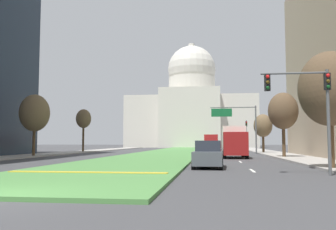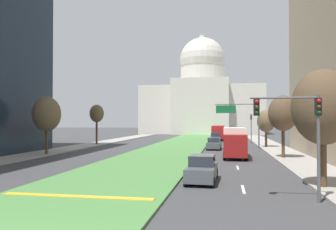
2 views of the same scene
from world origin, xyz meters
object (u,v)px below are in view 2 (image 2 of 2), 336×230
at_px(capitol_building, 202,98).
at_px(street_tree_left_mid, 47,114).
at_px(sedan_distant, 216,138).
at_px(overhead_guide_sign, 242,116).
at_px(traffic_light_near_right, 300,123).
at_px(box_truck_delivery, 235,142).
at_px(traffic_light_far_right, 251,124).
at_px(city_bus, 218,131).
at_px(street_tree_right_mid, 283,113).
at_px(sedan_lead_stopped, 202,169).
at_px(street_tree_right_near, 323,107).
at_px(street_tree_left_far, 97,114).
at_px(sedan_midblock, 214,144).
at_px(street_tree_right_far, 266,121).

height_order(capitol_building, street_tree_left_mid, capitol_building).
bearing_deg(sedan_distant, overhead_guide_sign, -73.28).
distance_m(traffic_light_near_right, box_truck_delivery, 19.27).
xyz_separation_m(traffic_light_far_right, overhead_guide_sign, (-2.14, -11.56, 1.36)).
height_order(sedan_distant, city_bus, city_bus).
distance_m(traffic_light_far_right, sedan_distant, 7.04).
bearing_deg(street_tree_right_mid, sedan_lead_stopped, -117.24).
distance_m(sedan_lead_stopped, sedan_distant, 40.15).
bearing_deg(street_tree_right_near, traffic_light_far_right, 91.65).
xyz_separation_m(box_truck_delivery, city_bus, (-2.44, 34.22, 0.09)).
distance_m(street_tree_left_far, sedan_midblock, 20.41).
xyz_separation_m(street_tree_right_near, city_bus, (-7.04, 49.78, -2.93)).
distance_m(traffic_light_near_right, sedan_midblock, 29.77).
xyz_separation_m(capitol_building, traffic_light_near_right, (10.87, -88.46, -7.46)).
distance_m(capitol_building, sedan_distant, 45.28).
distance_m(traffic_light_near_right, city_bus, 53.47).
relative_size(traffic_light_near_right, street_tree_right_far, 0.94).
bearing_deg(traffic_light_near_right, street_tree_left_mid, 142.85).
height_order(street_tree_right_near, sedan_midblock, street_tree_right_near).
bearing_deg(sedan_distant, street_tree_left_mid, -124.41).
relative_size(traffic_light_far_right, street_tree_right_far, 0.94).
distance_m(capitol_building, city_bus, 36.98).
xyz_separation_m(street_tree_right_far, city_bus, (-7.36, 19.70, -2.09)).
height_order(street_tree_left_far, box_truck_delivery, street_tree_left_far).
xyz_separation_m(street_tree_left_mid, street_tree_right_mid, (26.03, 0.92, 0.01)).
relative_size(traffic_light_near_right, street_tree_right_near, 0.75).
distance_m(sedan_midblock, box_truck_delivery, 10.54).
height_order(street_tree_right_near, street_tree_right_mid, street_tree_right_near).
height_order(traffic_light_far_right, box_truck_delivery, traffic_light_far_right).
height_order(traffic_light_near_right, street_tree_left_far, street_tree_left_far).
bearing_deg(overhead_guide_sign, street_tree_right_mid, -73.52).
bearing_deg(street_tree_right_mid, sedan_distant, 106.61).
xyz_separation_m(street_tree_left_far, street_tree_right_far, (26.68, -1.00, -1.22)).
relative_size(street_tree_left_mid, street_tree_left_far, 1.02).
bearing_deg(traffic_light_near_right, box_truck_delivery, 97.86).
bearing_deg(street_tree_right_near, street_tree_right_far, 89.39).
bearing_deg(traffic_light_far_right, street_tree_left_far, -162.10).
bearing_deg(box_truck_delivery, street_tree_left_mid, -177.31).
distance_m(street_tree_right_near, street_tree_left_mid, 29.54).
bearing_deg(traffic_light_near_right, street_tree_right_mid, 83.05).
xyz_separation_m(traffic_light_near_right, sedan_lead_stopped, (-5.06, 4.59, -3.00)).
relative_size(street_tree_left_far, street_tree_right_far, 1.20).
distance_m(capitol_building, street_tree_left_far, 55.98).
height_order(street_tree_right_near, street_tree_right_far, street_tree_right_near).
xyz_separation_m(street_tree_right_near, street_tree_right_far, (0.32, 30.08, -0.84)).
relative_size(capitol_building, sedan_midblock, 8.53).
distance_m(street_tree_left_far, sedan_lead_stopped, 35.85).
height_order(traffic_light_far_right, city_bus, traffic_light_far_right).
bearing_deg(street_tree_left_far, box_truck_delivery, -35.49).
relative_size(capitol_building, street_tree_right_far, 6.76).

